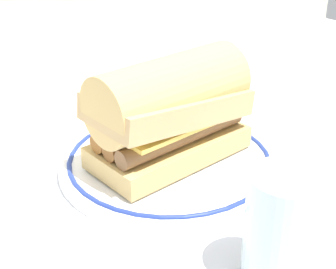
% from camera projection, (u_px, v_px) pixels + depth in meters
% --- Properties ---
extents(ground_plane, '(1.50, 1.50, 0.00)m').
position_uv_depth(ground_plane, '(186.00, 177.00, 0.60)').
color(ground_plane, silver).
extents(plate, '(0.27, 0.27, 0.01)m').
position_uv_depth(plate, '(168.00, 162.00, 0.61)').
color(plate, white).
rests_on(plate, ground_plane).
extents(sausage_sandwich, '(0.19, 0.10, 0.12)m').
position_uv_depth(sausage_sandwich, '(168.00, 110.00, 0.58)').
color(sausage_sandwich, tan).
rests_on(sausage_sandwich, plate).
extents(drinking_glass, '(0.07, 0.07, 0.10)m').
position_uv_depth(drinking_glass, '(281.00, 233.00, 0.43)').
color(drinking_glass, silver).
rests_on(drinking_glass, ground_plane).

